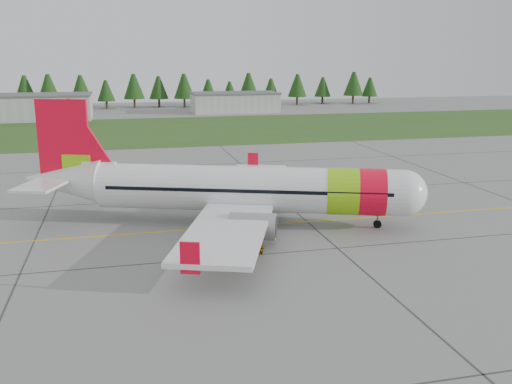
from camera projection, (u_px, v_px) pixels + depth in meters
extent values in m
plane|color=gray|center=(220.00, 258.00, 45.48)|extent=(320.00, 320.00, 0.00)
cylinder|color=white|center=(249.00, 189.00, 53.97)|extent=(28.49, 13.86, 4.31)
sphere|color=white|center=(403.00, 193.00, 52.40)|extent=(4.31, 4.31, 4.31)
cone|color=white|center=(64.00, 180.00, 55.88)|extent=(8.74, 6.69, 4.31)
cube|color=black|center=(407.00, 189.00, 52.28)|extent=(2.64, 3.30, 0.62)
cylinder|color=#90DB10|center=(343.00, 191.00, 53.01)|extent=(4.20, 5.11, 4.39)
cylinder|color=#F80826|center=(372.00, 192.00, 52.72)|extent=(3.78, 4.96, 4.39)
cube|color=white|center=(243.00, 201.00, 54.32)|extent=(17.78, 35.32, 0.40)
cube|color=#F80826|center=(253.00, 162.00, 71.28)|extent=(1.31, 0.64, 2.21)
cube|color=#F80826|center=(190.00, 258.00, 37.32)|extent=(1.31, 0.64, 2.21)
cylinder|color=gray|center=(266.00, 193.00, 60.15)|extent=(4.53, 3.54, 2.32)
cylinder|color=gray|center=(253.00, 226.00, 48.40)|extent=(4.53, 3.54, 2.32)
cube|color=#F80826|center=(64.00, 143.00, 54.99)|extent=(4.92, 2.11, 8.40)
cube|color=#90DB10|center=(77.00, 168.00, 55.42)|extent=(2.86, 1.42, 2.65)
cube|color=white|center=(59.00, 177.00, 55.87)|extent=(7.66, 13.16, 0.24)
cylinder|color=slate|center=(378.00, 220.00, 53.26)|extent=(0.20, 0.20, 1.55)
cylinder|color=black|center=(377.00, 224.00, 53.36)|extent=(0.81, 0.55, 0.75)
cylinder|color=slate|center=(236.00, 204.00, 57.70)|extent=(0.24, 0.24, 2.10)
cylinder|color=black|center=(232.00, 209.00, 57.86)|extent=(1.25, 0.86, 1.15)
cylinder|color=slate|center=(226.00, 222.00, 51.72)|extent=(0.24, 0.24, 2.10)
cylinder|color=black|center=(222.00, 226.00, 51.88)|extent=(1.25, 0.86, 1.15)
imported|color=orange|center=(241.00, 231.00, 46.21)|extent=(1.56, 1.75, 3.80)
cube|color=#30561E|center=(154.00, 130.00, 123.02)|extent=(320.00, 50.00, 0.03)
cube|color=gold|center=(205.00, 229.00, 53.05)|extent=(120.00, 0.25, 0.02)
cube|color=#A8A8A3|center=(25.00, 108.00, 141.99)|extent=(32.00, 14.00, 6.00)
cube|color=#A8A8A3|center=(235.00, 103.00, 162.13)|extent=(24.00, 12.00, 5.20)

